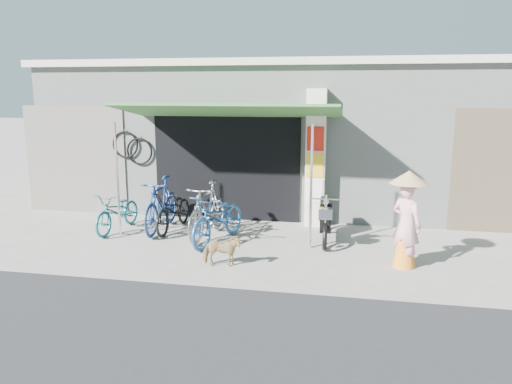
% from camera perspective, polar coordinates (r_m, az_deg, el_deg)
% --- Properties ---
extents(ground, '(80.00, 80.00, 0.00)m').
position_cam_1_polar(ground, '(9.08, 0.04, -7.49)').
color(ground, gray).
rests_on(ground, ground).
extents(bicycle_shop, '(12.30, 5.30, 3.66)m').
position_cam_1_polar(bicycle_shop, '(13.66, 4.11, 6.80)').
color(bicycle_shop, '#9EA49C').
rests_on(bicycle_shop, ground).
extents(shop_pillar, '(0.42, 0.44, 3.00)m').
position_cam_1_polar(shop_pillar, '(11.00, 6.84, 3.82)').
color(shop_pillar, beige).
rests_on(shop_pillar, ground).
extents(awning, '(4.60, 1.88, 2.72)m').
position_cam_1_polar(awning, '(10.38, -3.20, 9.06)').
color(awning, '#32652D').
rests_on(awning, ground).
extents(neighbour_left, '(2.60, 0.06, 2.60)m').
position_cam_1_polar(neighbour_left, '(12.97, -19.92, 3.50)').
color(neighbour_left, '#6B665B').
rests_on(neighbour_left, ground).
extents(bike_teal, '(0.71, 1.67, 0.85)m').
position_cam_1_polar(bike_teal, '(11.05, -15.49, -2.15)').
color(bike_teal, '#17626B').
rests_on(bike_teal, ground).
extents(bike_blue, '(0.57, 1.91, 1.14)m').
position_cam_1_polar(bike_blue, '(10.84, -10.77, -1.41)').
color(bike_blue, navy).
rests_on(bike_blue, ground).
extents(bike_black, '(0.68, 1.73, 0.89)m').
position_cam_1_polar(bike_black, '(10.83, -9.36, -2.04)').
color(bike_black, black).
rests_on(bike_black, ground).
extents(bike_silver, '(0.73, 1.94, 1.14)m').
position_cam_1_polar(bike_silver, '(10.20, -5.59, -2.08)').
color(bike_silver, '#A0A1A5').
rests_on(bike_silver, ground).
extents(bike_navy, '(1.11, 1.99, 0.99)m').
position_cam_1_polar(bike_navy, '(9.85, -4.28, -2.99)').
color(bike_navy, navy).
rests_on(bike_navy, ground).
extents(street_dog, '(0.70, 0.41, 0.56)m').
position_cam_1_polar(street_dog, '(8.57, -3.96, -6.72)').
color(street_dog, tan).
rests_on(street_dog, ground).
extents(moped, '(0.50, 1.77, 1.00)m').
position_cam_1_polar(moped, '(10.08, 7.96, -2.98)').
color(moped, black).
rests_on(moped, ground).
extents(nun, '(0.64, 0.64, 1.67)m').
position_cam_1_polar(nun, '(8.76, 16.83, -3.04)').
color(nun, pink).
rests_on(nun, ground).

